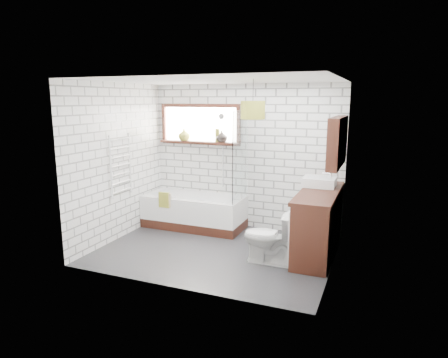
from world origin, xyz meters
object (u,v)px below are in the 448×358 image
at_px(bathtub, 194,211).
at_px(pendant, 253,110).
at_px(vanity, 318,223).
at_px(toilet, 270,237).
at_px(basin, 319,182).

relative_size(bathtub, pendant, 5.45).
height_order(vanity, toilet, vanity).
height_order(vanity, pendant, pendant).
xyz_separation_m(toilet, pendant, (-0.27, 0.01, 1.73)).
xyz_separation_m(vanity, basin, (-0.06, 0.31, 0.54)).
bearing_deg(toilet, vanity, 136.21).
height_order(bathtub, pendant, pendant).
xyz_separation_m(basin, toilet, (-0.51, -0.92, -0.65)).
bearing_deg(toilet, basin, 150.54).
distance_m(toilet, pendant, 1.75).
height_order(bathtub, vanity, vanity).
distance_m(bathtub, toilet, 1.98).
bearing_deg(basin, pendant, -130.79).
bearing_deg(bathtub, toilet, -32.12).
bearing_deg(pendant, vanity, 35.03).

